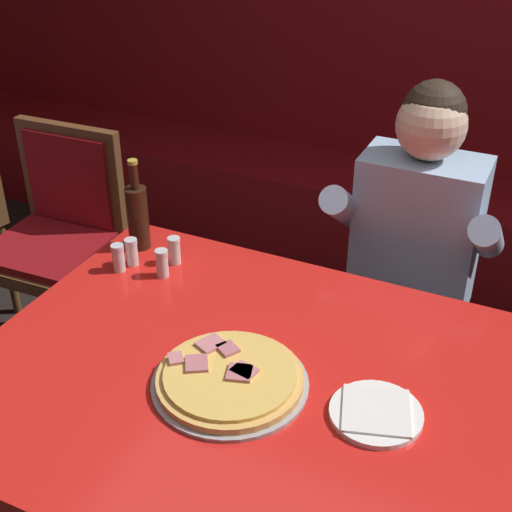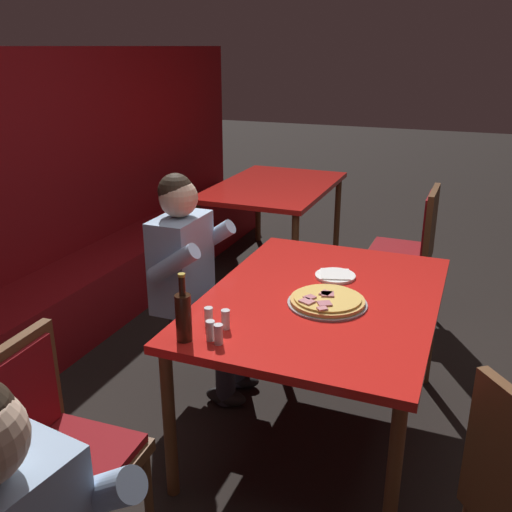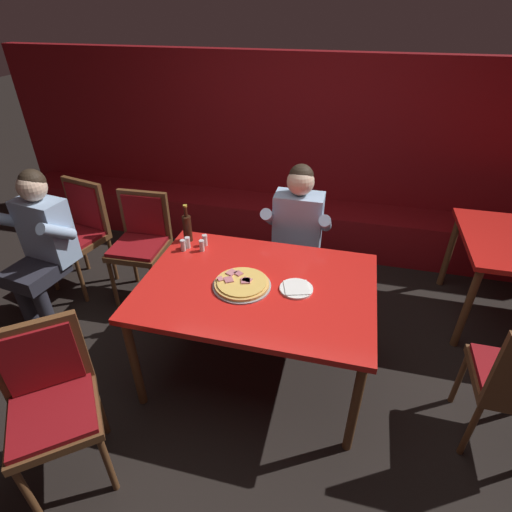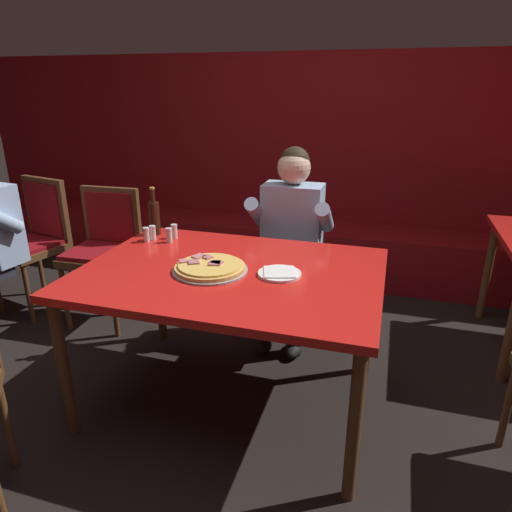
# 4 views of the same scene
# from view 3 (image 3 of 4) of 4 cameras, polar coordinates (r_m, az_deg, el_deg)

# --- Properties ---
(ground_plane) EXTENTS (24.00, 24.00, 0.00)m
(ground_plane) POSITION_cam_3_polar(r_m,az_deg,el_deg) (3.08, 0.18, -15.56)
(ground_plane) COLOR black
(booth_wall_panel) EXTENTS (6.80, 0.16, 1.90)m
(booth_wall_panel) POSITION_cam_3_polar(r_m,az_deg,el_deg) (4.41, 7.24, 14.70)
(booth_wall_panel) COLOR maroon
(booth_wall_panel) RESTS_ON ground_plane
(booth_bench) EXTENTS (6.46, 0.48, 0.46)m
(booth_bench) POSITION_cam_3_polar(r_m,az_deg,el_deg) (4.40, 6.03, 4.50)
(booth_bench) COLOR maroon
(booth_bench) RESTS_ON ground_plane
(main_dining_table) EXTENTS (1.48, 1.07, 0.77)m
(main_dining_table) POSITION_cam_3_polar(r_m,az_deg,el_deg) (2.60, 0.21, -5.21)
(main_dining_table) COLOR brown
(main_dining_table) RESTS_ON ground_plane
(pizza) EXTENTS (0.37, 0.37, 0.05)m
(pizza) POSITION_cam_3_polar(r_m,az_deg,el_deg) (2.53, -2.06, -3.98)
(pizza) COLOR #9E9EA3
(pizza) RESTS_ON main_dining_table
(plate_white_paper) EXTENTS (0.21, 0.21, 0.02)m
(plate_white_paper) POSITION_cam_3_polar(r_m,az_deg,el_deg) (2.51, 5.76, -4.70)
(plate_white_paper) COLOR white
(plate_white_paper) RESTS_ON main_dining_table
(beer_bottle) EXTENTS (0.07, 0.07, 0.29)m
(beer_bottle) POSITION_cam_3_polar(r_m,az_deg,el_deg) (3.00, -9.80, 4.05)
(beer_bottle) COLOR black
(beer_bottle) RESTS_ON main_dining_table
(shaker_parmesan) EXTENTS (0.04, 0.04, 0.09)m
(shaker_parmesan) POSITION_cam_3_polar(r_m,az_deg,el_deg) (2.94, -9.72, 1.84)
(shaker_parmesan) COLOR silver
(shaker_parmesan) RESTS_ON main_dining_table
(shaker_black_pepper) EXTENTS (0.04, 0.04, 0.09)m
(shaker_black_pepper) POSITION_cam_3_polar(r_m,az_deg,el_deg) (2.95, -7.30, 2.18)
(shaker_black_pepper) COLOR silver
(shaker_black_pepper) RESTS_ON main_dining_table
(shaker_oregano) EXTENTS (0.04, 0.04, 0.09)m
(shaker_oregano) POSITION_cam_3_polar(r_m,az_deg,el_deg) (2.91, -10.36, 1.44)
(shaker_oregano) COLOR silver
(shaker_oregano) RESTS_ON main_dining_table
(shaker_red_pepper_flakes) EXTENTS (0.04, 0.04, 0.09)m
(shaker_red_pepper_flakes) POSITION_cam_3_polar(r_m,az_deg,el_deg) (2.89, -7.74, 1.41)
(shaker_red_pepper_flakes) COLOR silver
(shaker_red_pepper_flakes) RESTS_ON main_dining_table
(diner_seated_blue_shirt) EXTENTS (0.53, 0.53, 1.27)m
(diner_seated_blue_shirt) POSITION_cam_3_polar(r_m,az_deg,el_deg) (3.19, 5.69, 2.65)
(diner_seated_blue_shirt) COLOR black
(diner_seated_blue_shirt) RESTS_ON ground_plane
(dining_chair_near_right) EXTENTS (0.62, 0.62, 0.97)m
(dining_chair_near_right) POSITION_cam_3_polar(r_m,az_deg,el_deg) (2.43, -27.38, -17.30)
(dining_chair_near_right) COLOR brown
(dining_chair_near_right) RESTS_ON ground_plane
(dining_chair_far_left) EXTENTS (0.46, 0.46, 0.95)m
(dining_chair_far_left) POSITION_cam_3_polar(r_m,az_deg,el_deg) (3.57, -16.05, 2.54)
(dining_chair_far_left) COLOR brown
(dining_chair_far_left) RESTS_ON ground_plane
(dining_chair_side_aisle) EXTENTS (0.53, 0.53, 0.98)m
(dining_chair_side_aisle) POSITION_cam_3_polar(r_m,az_deg,el_deg) (3.92, -23.80, 3.75)
(dining_chair_side_aisle) COLOR brown
(dining_chair_side_aisle) RESTS_ON ground_plane
(diner_standing_companion) EXTENTS (0.57, 0.57, 1.27)m
(diner_standing_companion) POSITION_cam_3_polar(r_m,az_deg,el_deg) (3.51, -28.45, 1.52)
(diner_standing_companion) COLOR black
(diner_standing_companion) RESTS_ON ground_plane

